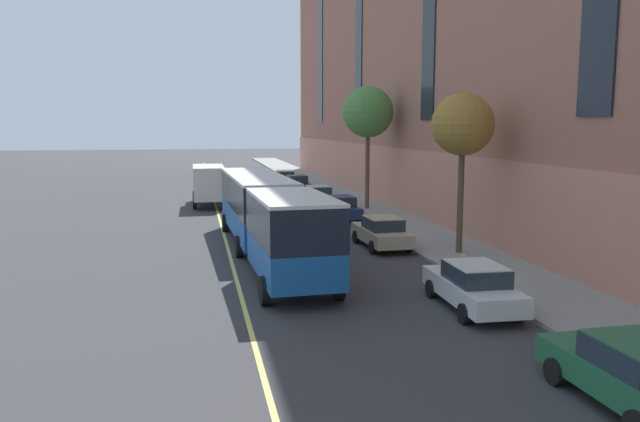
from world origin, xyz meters
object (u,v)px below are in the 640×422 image
parked_car_silver_4 (318,196)px  parked_car_white_2 (473,286)px  parked_car_black_1 (297,184)px  parked_car_champagne_6 (285,178)px  parked_car_navy_5 (340,208)px  street_tree_mid_block (463,126)px  city_bus (267,213)px  street_tree_far_uptown (368,113)px  parked_car_champagne_3 (382,232)px  box_truck (208,183)px  fire_hydrant (464,263)px  parked_car_green_7 (632,373)px

parked_car_silver_4 → parked_car_white_2: bearing=-90.1°
parked_car_black_1 → parked_car_champagne_6: size_ratio=0.93×
parked_car_black_1 → parked_car_navy_5: size_ratio=0.98×
parked_car_navy_5 → street_tree_mid_block: 13.16m
city_bus → street_tree_far_uptown: bearing=58.4°
city_bus → parked_car_champagne_3: (5.78, 0.97, -1.26)m
city_bus → parked_car_navy_5: size_ratio=3.96×
parked_car_black_1 → city_bus: bearing=-102.1°
parked_car_black_1 → box_truck: (-7.97, -7.99, 0.95)m
city_bus → parked_car_black_1: 27.41m
parked_car_silver_4 → fire_hydrant: parked_car_silver_4 is taller
parked_car_navy_5 → street_tree_far_uptown: size_ratio=0.54×
parked_car_green_7 → street_tree_far_uptown: street_tree_far_uptown is taller
parked_car_champagne_6 → street_tree_mid_block: size_ratio=0.66×
parked_car_white_2 → parked_car_silver_4: same height
street_tree_mid_block → fire_hydrant: bearing=-111.1°
street_tree_mid_block → street_tree_far_uptown: bearing=90.0°
city_bus → parked_car_white_2: 11.22m
box_truck → fire_hydrant: (9.61, -23.86, -1.24)m
parked_car_navy_5 → parked_car_green_7: size_ratio=1.03×
parked_car_navy_5 → parked_car_silver_4: bearing=90.7°
parked_car_champagne_6 → street_tree_far_uptown: bearing=-80.1°
parked_car_white_2 → parked_car_champagne_6: size_ratio=1.01×
parked_car_navy_5 → parked_car_champagne_6: (-0.26, 22.63, 0.00)m
parked_car_navy_5 → parked_car_champagne_6: 22.63m
street_tree_far_uptown → parked_car_navy_5: bearing=-125.9°
parked_car_green_7 → parked_car_silver_4: bearing=90.2°
street_tree_mid_block → parked_car_white_2: bearing=-110.9°
city_bus → parked_car_silver_4: size_ratio=3.79×
parked_car_white_2 → parked_car_champagne_3: size_ratio=1.03×
box_truck → street_tree_far_uptown: bearing=-22.2°
street_tree_far_uptown → parked_car_white_2: bearing=-97.4°
parked_car_silver_4 → box_truck: size_ratio=0.66×
box_truck → street_tree_mid_block: bearing=-61.6°
box_truck → fire_hydrant: 25.76m
city_bus → street_tree_far_uptown: (8.78, 14.29, 4.84)m
city_bus → parked_car_navy_5: bearing=60.3°
parked_car_white_2 → parked_car_green_7: same height
city_bus → box_truck: size_ratio=2.52×
parked_car_champagne_3 → fire_hydrant: parked_car_champagne_3 is taller
parked_car_champagne_3 → parked_car_green_7: same height
parked_car_white_2 → box_truck: (-7.90, 28.37, 0.95)m
parked_car_champagne_3 → parked_car_green_7: bearing=-89.8°
street_tree_far_uptown → parked_car_green_7: bearing=-95.3°
parked_car_champagne_3 → city_bus: bearing=-170.5°
parked_car_champagne_3 → fire_hydrant: (1.62, -6.05, -0.29)m
street_tree_far_uptown → parked_car_champagne_3: bearing=-102.7°
parked_car_silver_4 → parked_car_green_7: 34.04m
city_bus → parked_car_white_2: city_bus is taller
city_bus → parked_car_green_7: (5.85, -17.02, -1.27)m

